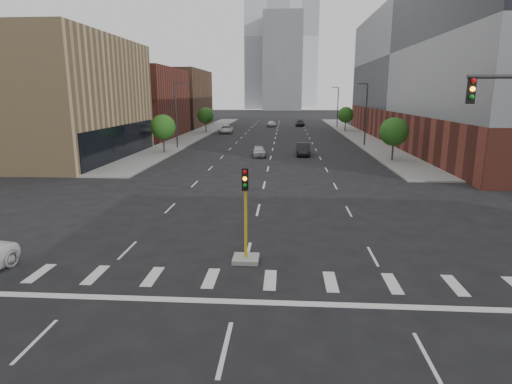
# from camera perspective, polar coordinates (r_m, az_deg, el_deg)

# --- Properties ---
(sidewalk_left_far) EXTENTS (5.00, 92.00, 0.15)m
(sidewalk_left_far) POSITION_cam_1_polar(r_m,az_deg,el_deg) (85.53, -7.46, 7.82)
(sidewalk_left_far) COLOR gray
(sidewalk_left_far) RESTS_ON ground
(sidewalk_right_far) EXTENTS (5.00, 92.00, 0.15)m
(sidewalk_right_far) POSITION_cam_1_polar(r_m,az_deg,el_deg) (84.92, 12.99, 7.57)
(sidewalk_right_far) COLOR gray
(sidewalk_right_far) RESTS_ON ground
(building_left_mid) EXTENTS (20.00, 24.00, 14.00)m
(building_left_mid) POSITION_cam_1_polar(r_m,az_deg,el_deg) (57.52, -27.18, 11.00)
(building_left_mid) COLOR tan
(building_left_mid) RESTS_ON ground
(building_left_far_a) EXTENTS (20.00, 22.00, 12.00)m
(building_left_far_a) POSITION_cam_1_polar(r_m,az_deg,el_deg) (81.01, -17.60, 11.26)
(building_left_far_a) COLOR brown
(building_left_far_a) RESTS_ON ground
(building_left_far_b) EXTENTS (20.00, 24.00, 13.00)m
(building_left_far_b) POSITION_cam_1_polar(r_m,az_deg,el_deg) (105.67, -12.44, 12.08)
(building_left_far_b) COLOR brown
(building_left_far_b) RESTS_ON ground
(building_right_main) EXTENTS (24.00, 70.00, 22.00)m
(building_right_main) POSITION_cam_1_polar(r_m,az_deg,el_deg) (74.95, 26.52, 14.27)
(building_right_main) COLOR brown
(building_right_main) RESTS_ON ground
(tower_left) EXTENTS (22.00, 22.00, 70.00)m
(tower_left) POSITION_cam_1_polar(r_m,az_deg,el_deg) (231.38, 1.56, 19.76)
(tower_left) COLOR #B2B7BC
(tower_left) RESTS_ON ground
(tower_right) EXTENTS (20.00, 20.00, 80.00)m
(tower_right) POSITION_cam_1_polar(r_m,az_deg,el_deg) (271.61, 5.97, 19.75)
(tower_right) COLOR #B2B7BC
(tower_right) RESTS_ON ground
(tower_mid) EXTENTS (18.00, 18.00, 44.00)m
(tower_mid) POSITION_cam_1_polar(r_m,az_deg,el_deg) (210.04, 3.58, 16.88)
(tower_mid) COLOR slate
(tower_mid) RESTS_ON ground
(median_traffic_signal) EXTENTS (1.20, 1.20, 4.40)m
(median_traffic_signal) POSITION_cam_1_polar(r_m,az_deg,el_deg) (19.72, -1.38, -6.59)
(median_traffic_signal) COLOR #999993
(median_traffic_signal) RESTS_ON ground
(streetlight_right_a) EXTENTS (1.60, 0.22, 9.07)m
(streetlight_right_a) POSITION_cam_1_polar(r_m,az_deg,el_deg) (65.64, 14.39, 10.33)
(streetlight_right_a) COLOR #2D2D30
(streetlight_right_a) RESTS_ON ground
(streetlight_right_b) EXTENTS (1.60, 0.22, 9.07)m
(streetlight_right_b) POSITION_cam_1_polar(r_m,az_deg,el_deg) (100.25, 10.80, 11.27)
(streetlight_right_b) COLOR #2D2D30
(streetlight_right_b) RESTS_ON ground
(streetlight_left) EXTENTS (1.60, 0.22, 9.07)m
(streetlight_left) POSITION_cam_1_polar(r_m,az_deg,el_deg) (61.49, -10.53, 10.36)
(streetlight_left) COLOR #2D2D30
(streetlight_left) RESTS_ON ground
(tree_left_near) EXTENTS (3.20, 3.20, 4.85)m
(tree_left_near) POSITION_cam_1_polar(r_m,az_deg,el_deg) (56.92, -12.29, 8.46)
(tree_left_near) COLOR #382619
(tree_left_near) RESTS_ON ground
(tree_left_far) EXTENTS (3.20, 3.20, 4.85)m
(tree_left_far) POSITION_cam_1_polar(r_m,az_deg,el_deg) (86.09, -6.74, 10.09)
(tree_left_far) COLOR #382619
(tree_left_far) RESTS_ON ground
(tree_right_near) EXTENTS (3.20, 3.20, 4.85)m
(tree_right_near) POSITION_cam_1_polar(r_m,az_deg,el_deg) (51.20, 17.92, 7.66)
(tree_right_near) COLOR #382619
(tree_right_near) RESTS_ON ground
(tree_right_far) EXTENTS (3.20, 3.20, 4.85)m
(tree_right_far) POSITION_cam_1_polar(r_m,az_deg,el_deg) (90.47, 11.88, 10.04)
(tree_right_far) COLOR #382619
(tree_right_far) RESTS_ON ground
(car_near_left) EXTENTS (1.99, 4.09, 1.35)m
(car_near_left) POSITION_cam_1_polar(r_m,az_deg,el_deg) (53.01, 0.38, 5.48)
(car_near_left) COLOR silver
(car_near_left) RESTS_ON ground
(car_mid_right) EXTENTS (1.63, 4.65, 1.53)m
(car_mid_right) POSITION_cam_1_polar(r_m,az_deg,el_deg) (54.35, 6.28, 5.69)
(car_mid_right) COLOR black
(car_mid_right) RESTS_ON ground
(car_far_left) EXTENTS (2.82, 5.53, 1.50)m
(car_far_left) POSITION_cam_1_polar(r_m,az_deg,el_deg) (85.07, -3.98, 8.33)
(car_far_left) COLOR silver
(car_far_left) RESTS_ON ground
(car_deep_right) EXTENTS (2.44, 4.94, 1.38)m
(car_deep_right) POSITION_cam_1_polar(r_m,az_deg,el_deg) (103.76, 5.91, 9.09)
(car_deep_right) COLOR black
(car_deep_right) RESTS_ON ground
(car_distant) EXTENTS (2.30, 4.44, 1.44)m
(car_distant) POSITION_cam_1_polar(r_m,az_deg,el_deg) (101.71, 2.06, 9.09)
(car_distant) COLOR #BBBBC0
(car_distant) RESTS_ON ground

